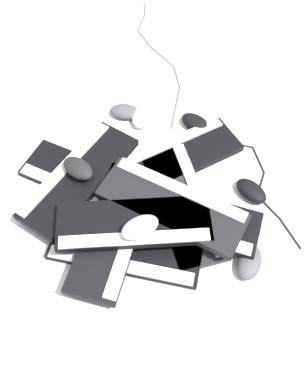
{
  "coord_description": "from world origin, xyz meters",
  "views": [
    {
      "loc": [
        0.32,
        -0.63,
        1.15
      ],
      "look_at": [
        -0.04,
        -0.01,
        0.04
      ],
      "focal_mm": 40.0,
      "sensor_mm": 36.0,
      "label": 1
    }
  ],
  "objects_px": {
    "keyboard_0": "(182,202)",
    "keyboard_3": "(125,250)",
    "mouse_4": "(142,116)",
    "mouse_5": "(140,227)",
    "keyboard_8": "(134,224)",
    "keyboard_7": "(172,205)",
    "mouse_3": "(125,112)",
    "mouse_2": "(195,123)",
    "keyboard_5": "(185,216)",
    "keyboard_2": "(88,181)",
    "mouse_1": "(78,168)",
    "mouse_6": "(250,263)",
    "keyboard_6": "(79,177)",
    "keyboard_1": "(176,158)",
    "mouse_0": "(251,191)",
    "keyboard_4": "(115,229)"
  },
  "relations": [
    {
      "from": "keyboard_4",
      "to": "mouse_0",
      "type": "bearing_deg",
      "value": 49.48
    },
    {
      "from": "keyboard_5",
      "to": "mouse_1",
      "type": "distance_m",
      "value": 0.36
    },
    {
      "from": "keyboard_2",
      "to": "keyboard_4",
      "type": "height_order",
      "value": "keyboard_4"
    },
    {
      "from": "mouse_1",
      "to": "mouse_2",
      "type": "relative_size",
      "value": 1.0
    },
    {
      "from": "keyboard_1",
      "to": "keyboard_3",
      "type": "distance_m",
      "value": 0.37
    },
    {
      "from": "keyboard_5",
      "to": "mouse_2",
      "type": "distance_m",
      "value": 0.4
    },
    {
      "from": "mouse_1",
      "to": "keyboard_0",
      "type": "bearing_deg",
      "value": 25.21
    },
    {
      "from": "mouse_2",
      "to": "mouse_3",
      "type": "height_order",
      "value": "same"
    },
    {
      "from": "keyboard_2",
      "to": "keyboard_6",
      "type": "xyz_separation_m",
      "value": [
        -0.02,
        -0.02,
        0.03
      ]
    },
    {
      "from": "mouse_1",
      "to": "mouse_6",
      "type": "distance_m",
      "value": 0.58
    },
    {
      "from": "keyboard_0",
      "to": "keyboard_8",
      "type": "height_order",
      "value": "keyboard_8"
    },
    {
      "from": "keyboard_5",
      "to": "mouse_5",
      "type": "relative_size",
      "value": 4.19
    },
    {
      "from": "keyboard_0",
      "to": "keyboard_7",
      "type": "height_order",
      "value": "keyboard_7"
    },
    {
      "from": "keyboard_8",
      "to": "keyboard_5",
      "type": "bearing_deg",
      "value": 45.89
    },
    {
      "from": "keyboard_8",
      "to": "mouse_4",
      "type": "height_order",
      "value": "keyboard_8"
    },
    {
      "from": "mouse_3",
      "to": "keyboard_1",
      "type": "bearing_deg",
      "value": 141.16
    },
    {
      "from": "keyboard_3",
      "to": "keyboard_4",
      "type": "xyz_separation_m",
      "value": [
        -0.06,
        0.03,
        0.03
      ]
    },
    {
      "from": "mouse_4",
      "to": "keyboard_6",
      "type": "bearing_deg",
      "value": 154.41
    },
    {
      "from": "keyboard_1",
      "to": "mouse_5",
      "type": "height_order",
      "value": "mouse_5"
    },
    {
      "from": "keyboard_8",
      "to": "mouse_0",
      "type": "xyz_separation_m",
      "value": [
        0.24,
        0.31,
        -0.05
      ]
    },
    {
      "from": "keyboard_5",
      "to": "mouse_3",
      "type": "height_order",
      "value": "keyboard_5"
    },
    {
      "from": "keyboard_2",
      "to": "mouse_5",
      "type": "xyz_separation_m",
      "value": [
        0.26,
        -0.1,
        0.1
      ]
    },
    {
      "from": "keyboard_2",
      "to": "keyboard_8",
      "type": "distance_m",
      "value": 0.25
    },
    {
      "from": "keyboard_7",
      "to": "mouse_6",
      "type": "xyz_separation_m",
      "value": [
        0.27,
        -0.03,
        -0.05
      ]
    },
    {
      "from": "mouse_0",
      "to": "mouse_5",
      "type": "relative_size",
      "value": 1.0
    },
    {
      "from": "mouse_3",
      "to": "keyboard_3",
      "type": "bearing_deg",
      "value": 102.14
    },
    {
      "from": "mouse_0",
      "to": "mouse_3",
      "type": "relative_size",
      "value": 1.0
    },
    {
      "from": "mouse_4",
      "to": "mouse_5",
      "type": "relative_size",
      "value": 1.0
    },
    {
      "from": "keyboard_8",
      "to": "mouse_2",
      "type": "xyz_separation_m",
      "value": [
        -0.04,
        0.48,
        -0.05
      ]
    },
    {
      "from": "mouse_0",
      "to": "keyboard_4",
      "type": "bearing_deg",
      "value": 67.55
    },
    {
      "from": "keyboard_5",
      "to": "mouse_5",
      "type": "xyz_separation_m",
      "value": [
        -0.08,
        -0.13,
        0.07
      ]
    },
    {
      "from": "mouse_3",
      "to": "keyboard_7",
      "type": "bearing_deg",
      "value": 120.32
    },
    {
      "from": "mouse_6",
      "to": "mouse_3",
      "type": "bearing_deg",
      "value": -123.58
    },
    {
      "from": "mouse_4",
      "to": "mouse_5",
      "type": "distance_m",
      "value": 0.5
    },
    {
      "from": "mouse_4",
      "to": "keyboard_3",
      "type": "bearing_deg",
      "value": -175.19
    },
    {
      "from": "keyboard_2",
      "to": "mouse_6",
      "type": "bearing_deg",
      "value": -0.25
    },
    {
      "from": "keyboard_1",
      "to": "mouse_5",
      "type": "bearing_deg",
      "value": -79.42
    },
    {
      "from": "mouse_3",
      "to": "mouse_6",
      "type": "bearing_deg",
      "value": 132.81
    },
    {
      "from": "keyboard_7",
      "to": "keyboard_0",
      "type": "bearing_deg",
      "value": 84.43
    },
    {
      "from": "keyboard_4",
      "to": "keyboard_6",
      "type": "height_order",
      "value": "same"
    },
    {
      "from": "keyboard_0",
      "to": "keyboard_4",
      "type": "bearing_deg",
      "value": -121.44
    },
    {
      "from": "keyboard_3",
      "to": "keyboard_8",
      "type": "bearing_deg",
      "value": 94.69
    },
    {
      "from": "mouse_6",
      "to": "keyboard_5",
      "type": "bearing_deg",
      "value": -103.73
    },
    {
      "from": "mouse_4",
      "to": "mouse_6",
      "type": "bearing_deg",
      "value": -141.42
    },
    {
      "from": "keyboard_6",
      "to": "keyboard_2",
      "type": "bearing_deg",
      "value": 40.02
    },
    {
      "from": "keyboard_0",
      "to": "keyboard_3",
      "type": "xyz_separation_m",
      "value": [
        -0.06,
        -0.23,
        0.0
      ]
    },
    {
      "from": "keyboard_3",
      "to": "mouse_2",
      "type": "relative_size",
      "value": 4.23
    },
    {
      "from": "keyboard_7",
      "to": "mouse_3",
      "type": "height_order",
      "value": "keyboard_7"
    },
    {
      "from": "mouse_5",
      "to": "keyboard_0",
      "type": "bearing_deg",
      "value": 19.43
    },
    {
      "from": "keyboard_4",
      "to": "keyboard_7",
      "type": "bearing_deg",
      "value": 50.71
    }
  ]
}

